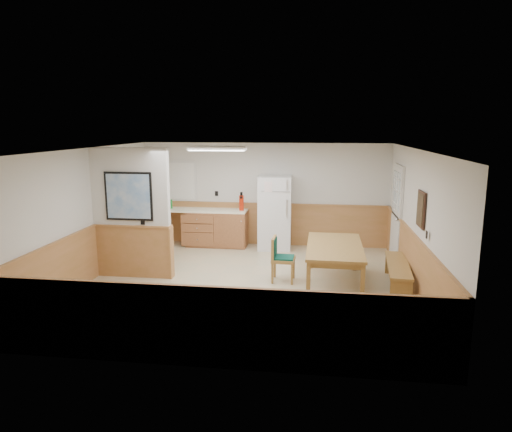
# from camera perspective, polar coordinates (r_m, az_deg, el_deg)

# --- Properties ---
(ground) EXTENTS (6.00, 6.00, 0.00)m
(ground) POSITION_cam_1_polar(r_m,az_deg,el_deg) (8.58, -1.22, -8.55)
(ground) COLOR tan
(ground) RESTS_ON ground
(ceiling) EXTENTS (6.00, 6.00, 0.02)m
(ceiling) POSITION_cam_1_polar(r_m,az_deg,el_deg) (8.09, -1.29, 8.36)
(ceiling) COLOR silver
(ceiling) RESTS_ON back_wall
(back_wall) EXTENTS (6.00, 0.02, 2.50)m
(back_wall) POSITION_cam_1_polar(r_m,az_deg,el_deg) (11.17, 1.09, 2.72)
(back_wall) COLOR silver
(back_wall) RESTS_ON ground
(right_wall) EXTENTS (0.02, 6.00, 2.50)m
(right_wall) POSITION_cam_1_polar(r_m,az_deg,el_deg) (8.34, 19.58, -0.87)
(right_wall) COLOR silver
(right_wall) RESTS_ON ground
(left_wall) EXTENTS (0.02, 6.00, 2.50)m
(left_wall) POSITION_cam_1_polar(r_m,az_deg,el_deg) (9.19, -20.09, 0.16)
(left_wall) COLOR silver
(left_wall) RESTS_ON ground
(wainscot_back) EXTENTS (6.00, 0.04, 1.00)m
(wainscot_back) POSITION_cam_1_polar(r_m,az_deg,el_deg) (11.29, 1.06, -1.06)
(wainscot_back) COLOR #B27547
(wainscot_back) RESTS_ON ground
(wainscot_right) EXTENTS (0.04, 6.00, 1.00)m
(wainscot_right) POSITION_cam_1_polar(r_m,az_deg,el_deg) (8.52, 19.11, -5.81)
(wainscot_right) COLOR #B27547
(wainscot_right) RESTS_ON ground
(wainscot_left) EXTENTS (0.04, 6.00, 1.00)m
(wainscot_left) POSITION_cam_1_polar(r_m,az_deg,el_deg) (9.34, -19.67, -4.36)
(wainscot_left) COLOR #B27547
(wainscot_left) RESTS_ON ground
(partition_wall) EXTENTS (1.50, 0.20, 2.50)m
(partition_wall) POSITION_cam_1_polar(r_m,az_deg,el_deg) (9.04, -15.29, 0.17)
(partition_wall) COLOR silver
(partition_wall) RESTS_ON ground
(kitchen_counter) EXTENTS (2.20, 0.61, 1.00)m
(kitchen_counter) POSITION_cam_1_polar(r_m,az_deg,el_deg) (11.21, -5.26, -1.40)
(kitchen_counter) COLOR #995C36
(kitchen_counter) RESTS_ON ground
(exterior_door) EXTENTS (0.07, 1.02, 2.15)m
(exterior_door) POSITION_cam_1_polar(r_m,az_deg,el_deg) (10.20, 17.15, 0.26)
(exterior_door) COLOR silver
(exterior_door) RESTS_ON ground
(kitchen_window) EXTENTS (0.80, 0.04, 1.00)m
(kitchen_window) POSITION_cam_1_polar(r_m,az_deg,el_deg) (11.53, -9.37, 4.34)
(kitchen_window) COLOR silver
(kitchen_window) RESTS_ON back_wall
(wall_painting) EXTENTS (0.04, 0.50, 0.60)m
(wall_painting) POSITION_cam_1_polar(r_m,az_deg,el_deg) (7.99, 19.92, 0.79)
(wall_painting) COLOR #341F15
(wall_painting) RESTS_ON right_wall
(fluorescent_fixture) EXTENTS (1.20, 0.30, 0.09)m
(fluorescent_fixture) POSITION_cam_1_polar(r_m,az_deg,el_deg) (9.51, -4.90, 8.43)
(fluorescent_fixture) COLOR silver
(fluorescent_fixture) RESTS_ON ceiling
(refrigerator) EXTENTS (0.79, 0.73, 1.74)m
(refrigerator) POSITION_cam_1_polar(r_m,az_deg,el_deg) (10.85, 2.37, 0.43)
(refrigerator) COLOR white
(refrigerator) RESTS_ON ground
(dining_table) EXTENTS (1.03, 2.02, 0.75)m
(dining_table) POSITION_cam_1_polar(r_m,az_deg,el_deg) (8.51, 9.79, -4.21)
(dining_table) COLOR olive
(dining_table) RESTS_ON ground
(dining_bench) EXTENTS (0.54, 1.74, 0.45)m
(dining_bench) POSITION_cam_1_polar(r_m,az_deg,el_deg) (8.71, 17.32, -6.37)
(dining_bench) COLOR olive
(dining_bench) RESTS_ON ground
(dining_chair) EXTENTS (0.60, 0.44, 0.85)m
(dining_chair) POSITION_cam_1_polar(r_m,az_deg,el_deg) (8.65, 2.88, -4.96)
(dining_chair) COLOR olive
(dining_chair) RESTS_ON ground
(fire_extinguisher) EXTENTS (0.11, 0.11, 0.45)m
(fire_extinguisher) POSITION_cam_1_polar(r_m,az_deg,el_deg) (10.92, -1.83, 1.70)
(fire_extinguisher) COLOR red
(fire_extinguisher) RESTS_ON kitchen_counter
(soap_bottle) EXTENTS (0.08, 0.08, 0.22)m
(soap_bottle) POSITION_cam_1_polar(r_m,az_deg,el_deg) (11.40, -10.59, 1.49)
(soap_bottle) COLOR #167C2A
(soap_bottle) RESTS_ON kitchen_counter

